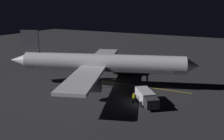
# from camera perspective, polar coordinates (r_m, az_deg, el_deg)

# --- Properties ---
(ground_plane) EXTENTS (180.00, 180.00, 0.20)m
(ground_plane) POSITION_cam_1_polar(r_m,az_deg,el_deg) (49.46, -2.05, -3.76)
(ground_plane) COLOR #2D2D30
(apron_guide_stripe) EXTENTS (1.80, 25.49, 0.01)m
(apron_guide_stripe) POSITION_cam_1_polar(r_m,az_deg,el_deg) (50.16, 3.58, -3.38)
(apron_guide_stripe) COLOR gold
(apron_guide_stripe) RESTS_ON ground_plane
(airliner) EXTENTS (33.53, 36.76, 10.91)m
(airliner) POSITION_cam_1_polar(r_m,az_deg,el_deg) (48.30, -2.81, 1.46)
(airliner) COLOR white
(airliner) RESTS_ON ground_plane
(baggage_truck) EXTENTS (6.16, 5.52, 2.15)m
(baggage_truck) POSITION_cam_1_polar(r_m,az_deg,el_deg) (40.43, 7.96, -6.35)
(baggage_truck) COLOR silver
(baggage_truck) RESTS_ON ground_plane
(catering_truck) EXTENTS (2.75, 5.73, 2.21)m
(catering_truck) POSITION_cam_1_polar(r_m,az_deg,el_deg) (57.41, 2.83, 0.19)
(catering_truck) COLOR gold
(catering_truck) RESTS_ON ground_plane
(ground_crew_worker) EXTENTS (0.40, 0.40, 1.74)m
(ground_crew_worker) POSITION_cam_1_polar(r_m,az_deg,el_deg) (40.80, 5.08, -6.46)
(ground_crew_worker) COLOR black
(ground_crew_worker) RESTS_ON ground_plane
(traffic_cone_near_left) EXTENTS (0.50, 0.50, 0.55)m
(traffic_cone_near_left) POSITION_cam_1_polar(r_m,az_deg,el_deg) (48.89, 6.45, -3.64)
(traffic_cone_near_left) COLOR #EA590F
(traffic_cone_near_left) RESTS_ON ground_plane
(traffic_cone_near_right) EXTENTS (0.50, 0.50, 0.55)m
(traffic_cone_near_right) POSITION_cam_1_polar(r_m,az_deg,el_deg) (44.39, 3.04, -5.50)
(traffic_cone_near_right) COLOR #EA590F
(traffic_cone_near_right) RESTS_ON ground_plane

